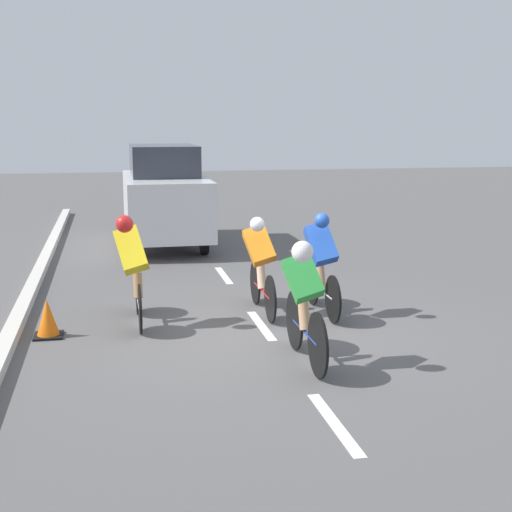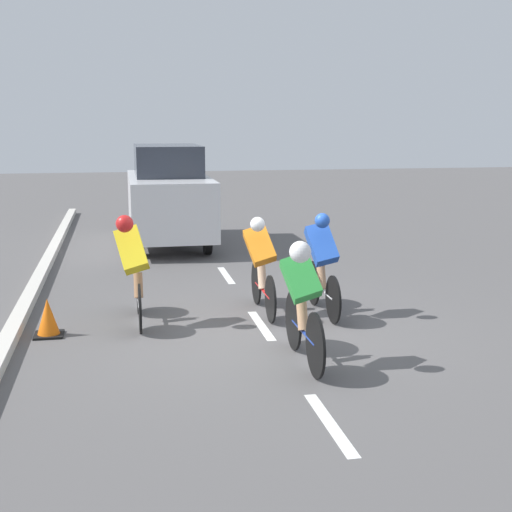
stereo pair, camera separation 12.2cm
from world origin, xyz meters
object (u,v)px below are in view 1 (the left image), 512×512
object	(u,v)px
support_car	(165,196)
cyclist_green	(304,298)
traffic_cone	(48,319)
cyclist_orange	(260,263)
cyclist_blue	(321,261)
cyclist_yellow	(133,266)

from	to	relation	value
support_car	cyclist_green	bearing A→B (deg)	96.19
support_car	traffic_cone	xyz separation A→B (m)	(2.00, 6.55, -0.85)
cyclist_orange	support_car	distance (m)	6.10
cyclist_orange	cyclist_blue	xyz separation A→B (m)	(-0.83, 0.20, 0.03)
cyclist_green	cyclist_yellow	xyz separation A→B (m)	(1.79, -1.99, 0.04)
cyclist_yellow	cyclist_green	bearing A→B (deg)	131.91
cyclist_blue	support_car	distance (m)	6.46
cyclist_orange	cyclist_yellow	world-z (taller)	cyclist_yellow
cyclist_orange	support_car	bearing A→B (deg)	-81.86
cyclist_orange	cyclist_green	distance (m)	2.19
cyclist_orange	cyclist_yellow	size ratio (longest dim) A/B	1.04
support_car	traffic_cone	size ratio (longest dim) A/B	8.36
cyclist_yellow	traffic_cone	size ratio (longest dim) A/B	3.28
cyclist_green	cyclist_blue	bearing A→B (deg)	-111.93
cyclist_orange	support_car	size ratio (longest dim) A/B	0.41
cyclist_orange	support_car	xyz separation A→B (m)	(0.86, -6.03, 0.34)
cyclist_yellow	traffic_cone	xyz separation A→B (m)	(1.10, 0.33, -0.57)
cyclist_green	traffic_cone	xyz separation A→B (m)	(2.89, -1.67, -0.53)
cyclist_blue	cyclist_yellow	world-z (taller)	cyclist_yellow
cyclist_orange	traffic_cone	size ratio (longest dim) A/B	3.41
cyclist_green	cyclist_blue	xyz separation A→B (m)	(-0.80, -1.99, 0.01)
support_car	traffic_cone	bearing A→B (deg)	73.06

